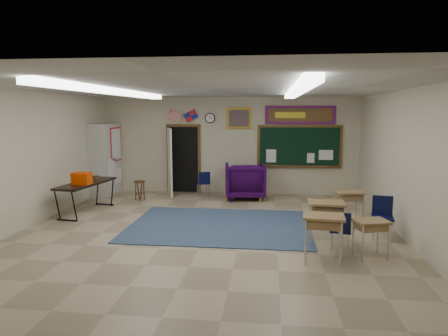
# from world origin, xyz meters

# --- Properties ---
(floor) EXTENTS (9.00, 9.00, 0.00)m
(floor) POSITION_xyz_m (0.00, 0.00, 0.00)
(floor) COLOR tan
(floor) RESTS_ON ground
(back_wall) EXTENTS (8.00, 0.04, 3.00)m
(back_wall) POSITION_xyz_m (0.00, 4.50, 1.50)
(back_wall) COLOR #C1B79C
(back_wall) RESTS_ON floor
(front_wall) EXTENTS (8.00, 0.04, 3.00)m
(front_wall) POSITION_xyz_m (0.00, -4.50, 1.50)
(front_wall) COLOR #C1B79C
(front_wall) RESTS_ON floor
(left_wall) EXTENTS (0.04, 9.00, 3.00)m
(left_wall) POSITION_xyz_m (-4.00, 0.00, 1.50)
(left_wall) COLOR #C1B79C
(left_wall) RESTS_ON floor
(right_wall) EXTENTS (0.04, 9.00, 3.00)m
(right_wall) POSITION_xyz_m (4.00, 0.00, 1.50)
(right_wall) COLOR #C1B79C
(right_wall) RESTS_ON floor
(ceiling) EXTENTS (8.00, 9.00, 0.04)m
(ceiling) POSITION_xyz_m (0.00, 0.00, 3.00)
(ceiling) COLOR beige
(ceiling) RESTS_ON back_wall
(area_rug) EXTENTS (4.00, 3.00, 0.02)m
(area_rug) POSITION_xyz_m (0.20, 0.80, 0.01)
(area_rug) COLOR #324360
(area_rug) RESTS_ON floor
(fluorescent_strips) EXTENTS (3.86, 6.00, 0.10)m
(fluorescent_strips) POSITION_xyz_m (0.00, 0.00, 2.94)
(fluorescent_strips) COLOR white
(fluorescent_strips) RESTS_ON ceiling
(doorway) EXTENTS (1.10, 0.89, 2.16)m
(doorway) POSITION_xyz_m (-1.50, 4.35, 1.06)
(doorway) COLOR black
(doorway) RESTS_ON back_wall
(chalkboard) EXTENTS (2.55, 0.14, 1.30)m
(chalkboard) POSITION_xyz_m (2.20, 4.46, 1.46)
(chalkboard) COLOR brown
(chalkboard) RESTS_ON back_wall
(bulletin_board) EXTENTS (2.10, 0.05, 0.55)m
(bulletin_board) POSITION_xyz_m (2.20, 4.47, 2.45)
(bulletin_board) COLOR red
(bulletin_board) RESTS_ON back_wall
(framed_art_print) EXTENTS (0.75, 0.05, 0.65)m
(framed_art_print) POSITION_xyz_m (0.35, 4.47, 2.35)
(framed_art_print) COLOR #A07A1F
(framed_art_print) RESTS_ON back_wall
(wall_clock) EXTENTS (0.32, 0.05, 0.32)m
(wall_clock) POSITION_xyz_m (-0.55, 4.47, 2.35)
(wall_clock) COLOR black
(wall_clock) RESTS_ON back_wall
(wall_flags) EXTENTS (1.16, 0.06, 0.70)m
(wall_flags) POSITION_xyz_m (-1.40, 4.44, 2.48)
(wall_flags) COLOR red
(wall_flags) RESTS_ON back_wall
(storage_cabinet) EXTENTS (0.59, 1.25, 2.20)m
(storage_cabinet) POSITION_xyz_m (-3.71, 3.85, 1.10)
(storage_cabinet) COLOR #B2B2AD
(storage_cabinet) RESTS_ON floor
(wingback_armchair) EXTENTS (1.27, 1.29, 1.05)m
(wingback_armchair) POSITION_xyz_m (0.59, 3.75, 0.52)
(wingback_armchair) COLOR #20042E
(wingback_armchair) RESTS_ON floor
(student_chair_reading) EXTENTS (0.51, 0.51, 0.77)m
(student_chair_reading) POSITION_xyz_m (-0.69, 3.92, 0.38)
(student_chair_reading) COLOR black
(student_chair_reading) RESTS_ON floor
(student_chair_desk_a) EXTENTS (0.46, 0.46, 0.78)m
(student_chair_desk_a) POSITION_xyz_m (2.61, -0.62, 0.39)
(student_chair_desk_a) COLOR black
(student_chair_desk_a) RESTS_ON floor
(student_chair_desk_b) EXTENTS (0.51, 0.51, 0.87)m
(student_chair_desk_b) POSITION_xyz_m (3.55, 0.18, 0.43)
(student_chair_desk_b) COLOR black
(student_chair_desk_b) RESTS_ON floor
(student_desk_front_left) EXTENTS (0.70, 0.53, 0.83)m
(student_desk_front_left) POSITION_xyz_m (2.40, -0.17, 0.46)
(student_desk_front_left) COLOR olive
(student_desk_front_left) RESTS_ON floor
(student_desk_front_right) EXTENTS (0.72, 0.60, 0.76)m
(student_desk_front_right) POSITION_xyz_m (3.10, 1.26, 0.43)
(student_desk_front_right) COLOR olive
(student_desk_front_right) RESTS_ON floor
(student_desk_back_left) EXTENTS (0.73, 0.57, 0.82)m
(student_desk_back_left) POSITION_xyz_m (2.22, -1.17, 0.46)
(student_desk_back_left) COLOR olive
(student_desk_back_left) RESTS_ON floor
(student_desk_back_right) EXTENTS (0.66, 0.56, 0.68)m
(student_desk_back_right) POSITION_xyz_m (3.08, -0.88, 0.38)
(student_desk_back_right) COLOR olive
(student_desk_back_right) RESTS_ON floor
(folding_table) EXTENTS (0.90, 1.95, 1.07)m
(folding_table) POSITION_xyz_m (-3.30, 1.60, 0.43)
(folding_table) COLOR black
(folding_table) RESTS_ON floor
(wooden_stool) EXTENTS (0.32, 0.32, 0.56)m
(wooden_stool) POSITION_xyz_m (-2.42, 3.16, 0.29)
(wooden_stool) COLOR #503018
(wooden_stool) RESTS_ON floor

